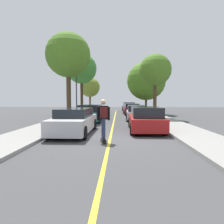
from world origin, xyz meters
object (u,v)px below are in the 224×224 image
at_px(street_tree_left_far, 90,87).
at_px(skateboarder, 103,117).
at_px(parked_car_left_near, 91,113).
at_px(street_tree_left_nearest, 68,55).
at_px(parked_car_right_far, 131,109).
at_px(streetlamp, 76,83).
at_px(parked_car_left_nearest, 75,121).
at_px(parked_car_right_farthest, 129,107).
at_px(street_tree_left_near, 82,69).
at_px(parked_car_right_nearest, 146,119).
at_px(street_tree_right_near, 146,81).
at_px(street_tree_right_nearest, 155,70).
at_px(skateboard, 103,140).
at_px(parked_car_right_near, 136,113).

xyz_separation_m(street_tree_left_far, skateboarder, (3.60, -21.12, -2.55)).
height_order(parked_car_left_near, street_tree_left_nearest, street_tree_left_nearest).
distance_m(parked_car_right_far, streetlamp, 8.35).
height_order(parked_car_right_far, street_tree_left_nearest, street_tree_left_nearest).
relative_size(parked_car_left_nearest, skateboarder, 2.66).
distance_m(parked_car_right_farthest, street_tree_left_near, 11.54).
bearing_deg(parked_car_left_near, streetlamp, 123.53).
relative_size(parked_car_left_nearest, parked_car_right_farthest, 1.05).
distance_m(parked_car_left_near, street_tree_left_near, 7.85).
bearing_deg(skateboarder, street_tree_left_far, 99.66).
bearing_deg(parked_car_left_nearest, street_tree_left_near, 98.59).
xyz_separation_m(parked_car_right_far, street_tree_left_nearest, (-5.84, -8.02, 4.88)).
height_order(parked_car_left_nearest, parked_car_right_far, parked_car_left_nearest).
xyz_separation_m(parked_car_right_nearest, street_tree_left_nearest, (-5.84, 5.19, 4.86)).
bearing_deg(parked_car_left_nearest, skateboarder, -51.32).
distance_m(street_tree_left_near, streetlamp, 3.86).
xyz_separation_m(parked_car_right_far, street_tree_right_near, (1.85, 0.29, 3.48)).
xyz_separation_m(street_tree_right_nearest, skateboard, (-4.11, -10.52, -4.51)).
relative_size(parked_car_left_near, skateboard, 5.37).
bearing_deg(parked_car_right_near, parked_car_left_nearest, -118.78).
height_order(parked_car_right_far, skateboard, parked_car_right_far).
distance_m(parked_car_right_near, skateboard, 9.69).
bearing_deg(skateboarder, streetlamp, 107.54).
relative_size(parked_car_right_farthest, street_tree_left_nearest, 0.61).
bearing_deg(skateboarder, skateboard, 99.98).
xyz_separation_m(street_tree_left_far, skateboard, (3.59, -21.09, -3.57)).
height_order(parked_car_right_nearest, street_tree_right_nearest, street_tree_right_nearest).
height_order(parked_car_left_nearest, parked_car_right_farthest, parked_car_right_farthest).
bearing_deg(street_tree_right_nearest, street_tree_left_nearest, -164.26).
distance_m(parked_car_right_nearest, street_tree_right_near, 14.06).
bearing_deg(parked_car_left_near, skateboarder, -78.29).
relative_size(street_tree_right_nearest, skateboarder, 3.40).
xyz_separation_m(parked_car_left_near, street_tree_left_near, (-1.85, 6.04, 4.66)).
xyz_separation_m(parked_car_left_nearest, streetlamp, (-1.75, 8.87, 2.84)).
distance_m(parked_car_right_nearest, street_tree_right_nearest, 8.53).
distance_m(streetlamp, skateboard, 12.05).
xyz_separation_m(parked_car_right_near, street_tree_left_near, (-5.84, 5.01, 4.69)).
height_order(parked_car_left_near, parked_car_right_nearest, parked_car_right_nearest).
bearing_deg(street_tree_right_nearest, streetlamp, 176.27).
distance_m(parked_car_left_nearest, parked_car_right_near, 8.29).
distance_m(street_tree_left_nearest, street_tree_left_near, 6.07).
xyz_separation_m(parked_car_left_near, parked_car_right_nearest, (3.99, -5.21, -0.00)).
bearing_deg(street_tree_right_nearest, parked_car_right_farthest, 98.31).
distance_m(parked_car_left_near, street_tree_left_nearest, 5.20).
bearing_deg(street_tree_right_near, skateboard, -103.85).
xyz_separation_m(streetlamp, skateboarder, (3.49, -11.05, -2.41)).
bearing_deg(street_tree_left_near, skateboard, -76.02).
distance_m(parked_car_right_farthest, skateboard, 23.31).
height_order(parked_car_right_near, street_tree_right_nearest, street_tree_right_nearest).
relative_size(street_tree_left_far, streetlamp, 0.84).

